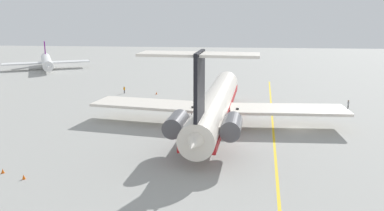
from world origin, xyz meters
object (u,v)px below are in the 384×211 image
main_jetliner (215,105)px  safety_cone_nose (24,177)px  ground_crew_near_tail (124,89)px  airliner_far_right (47,62)px  safety_cone_wingtip (156,93)px  safety_cone_tail (3,171)px  ground_crew_near_nose (348,103)px

main_jetliner → safety_cone_nose: 31.55m
ground_crew_near_tail → safety_cone_nose: bearing=14.6°
airliner_far_right → safety_cone_nose: (-87.14, -37.25, -2.18)m
safety_cone_wingtip → safety_cone_nose: bearing=173.0°
ground_crew_near_tail → safety_cone_tail: (-48.67, 1.85, -0.77)m
main_jetliner → ground_crew_near_tail: bearing=43.8°
ground_crew_near_tail → safety_cone_wingtip: 7.69m
main_jetliner → airliner_far_right: bearing=46.3°
ground_crew_near_nose → main_jetliner: bearing=99.0°
main_jetliner → safety_cone_tail: bearing=136.3°
ground_crew_near_nose → safety_cone_nose: ground_crew_near_nose is taller
airliner_far_right → safety_cone_tail: bearing=-4.9°
airliner_far_right → safety_cone_nose: airliner_far_right is taller
airliner_far_right → safety_cone_tail: airliner_far_right is taller
safety_cone_tail → safety_cone_wingtip: bearing=-11.1°
main_jetliner → safety_cone_nose: main_jetliner is taller
safety_cone_tail → safety_cone_nose: bearing=-113.5°
main_jetliner → airliner_far_right: size_ratio=1.83×
ground_crew_near_tail → safety_cone_nose: ground_crew_near_tail is taller
ground_crew_near_nose → safety_cone_tail: 62.51m
airliner_far_right → ground_crew_near_tail: (-37.00, -35.74, -1.42)m
main_jetliner → ground_crew_near_tail: 34.86m
main_jetliner → safety_cone_nose: (-23.47, 20.77, -3.59)m
safety_cone_nose → safety_cone_tail: 3.66m
main_jetliner → safety_cone_nose: size_ratio=88.47×
safety_cone_nose → safety_cone_wingtip: 50.21m
ground_crew_near_nose → safety_cone_tail: bearing=104.3°
ground_crew_near_nose → safety_cone_wingtip: 41.46m
safety_cone_nose → safety_cone_wingtip: size_ratio=1.00×
safety_cone_nose → airliner_far_right: bearing=23.1°
ground_crew_near_nose → safety_cone_wingtip: bearing=52.4°
ground_crew_near_nose → safety_cone_tail: size_ratio=3.10×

